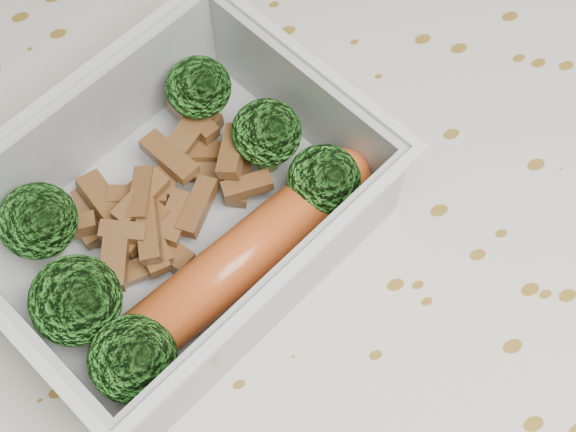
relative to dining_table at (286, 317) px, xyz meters
name	(u,v)px	position (x,y,z in m)	size (l,w,h in m)	color
dining_table	(286,317)	(0.00, 0.00, 0.00)	(1.40, 0.90, 0.75)	brown
tablecloth	(286,287)	(0.00, 0.00, 0.05)	(1.46, 0.96, 0.19)	beige
lunch_container	(178,218)	(-0.04, 0.03, 0.11)	(0.22, 0.20, 0.06)	silver
broccoli_florets	(162,226)	(-0.05, 0.02, 0.12)	(0.16, 0.15, 0.04)	#608C3F
meat_pile	(159,200)	(-0.05, 0.05, 0.11)	(0.11, 0.09, 0.03)	brown
sausage	(238,261)	(-0.02, 0.00, 0.11)	(0.15, 0.07, 0.03)	#BD4D1D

